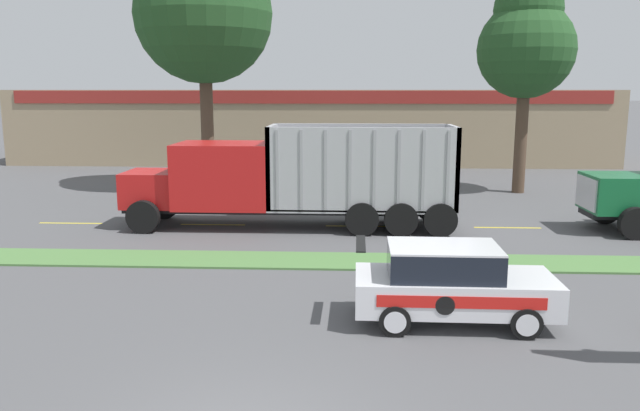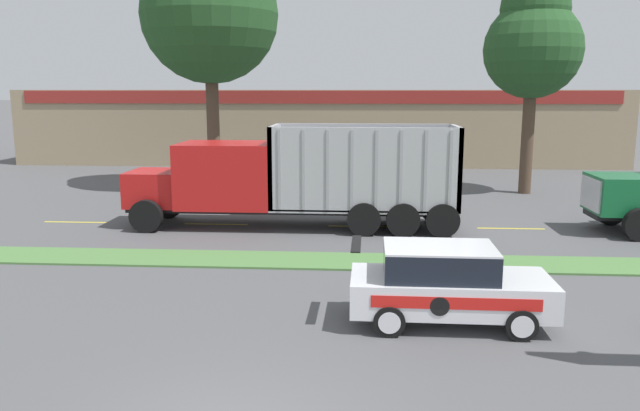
{
  "view_description": "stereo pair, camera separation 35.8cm",
  "coord_description": "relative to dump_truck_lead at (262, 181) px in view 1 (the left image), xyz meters",
  "views": [
    {
      "loc": [
        1.55,
        -8.0,
        4.91
      ],
      "look_at": [
        0.7,
        9.63,
        1.64
      ],
      "focal_mm": 35.0,
      "sensor_mm": 36.0,
      "label": 1
    },
    {
      "loc": [
        1.91,
        -7.98,
        4.91
      ],
      "look_at": [
        0.7,
        9.63,
        1.64
      ],
      "focal_mm": 35.0,
      "sensor_mm": 36.0,
      "label": 2
    }
  ],
  "objects": [
    {
      "name": "centre_line_5",
      "position": [
        3.49,
        0.24,
        -1.67
      ],
      "size": [
        2.4,
        0.14,
        0.01
      ],
      "primitive_type": "cube",
      "color": "yellow",
      "rests_on": "ground_plane"
    },
    {
      "name": "grass_verge",
      "position": [
        1.6,
        -4.65,
        -1.64
      ],
      "size": [
        120.0,
        1.77,
        0.06
      ],
      "primitive_type": "cube",
      "color": "#517F42",
      "rests_on": "ground_plane"
    },
    {
      "name": "centre_line_6",
      "position": [
        8.89,
        0.24,
        -1.67
      ],
      "size": [
        2.4,
        0.14,
        0.01
      ],
      "primitive_type": "cube",
      "color": "yellow",
      "rests_on": "ground_plane"
    },
    {
      "name": "tree_behind_left",
      "position": [
        11.36,
        8.33,
        5.51
      ],
      "size": [
        4.54,
        4.54,
        10.19
      ],
      "color": "brown",
      "rests_on": "ground_plane"
    },
    {
      "name": "tree_behind_centre",
      "position": [
        -3.96,
        8.75,
        7.52
      ],
      "size": [
        6.68,
        6.68,
        13.56
      ],
      "color": "brown",
      "rests_on": "ground_plane"
    },
    {
      "name": "rally_car",
      "position": [
        5.33,
        -9.28,
        -0.8
      ],
      "size": [
        4.23,
        1.98,
        1.72
      ],
      "color": "white",
      "rests_on": "ground_plane"
    },
    {
      "name": "centre_line_3",
      "position": [
        -7.31,
        0.24,
        -1.67
      ],
      "size": [
        2.4,
        0.14,
        0.01
      ],
      "primitive_type": "cube",
      "color": "yellow",
      "rests_on": "ground_plane"
    },
    {
      "name": "dump_truck_lead",
      "position": [
        0.0,
        0.0,
        0.0
      ],
      "size": [
        11.88,
        2.83,
        3.69
      ],
      "color": "black",
      "rests_on": "ground_plane"
    },
    {
      "name": "store_building_backdrop",
      "position": [
        0.42,
        23.72,
        0.8
      ],
      "size": [
        39.94,
        12.1,
        4.94
      ],
      "color": "#9E896B",
      "rests_on": "ground_plane"
    },
    {
      "name": "centre_line_4",
      "position": [
        -1.91,
        0.24,
        -1.67
      ],
      "size": [
        2.4,
        0.14,
        0.01
      ],
      "primitive_type": "cube",
      "color": "yellow",
      "rests_on": "ground_plane"
    }
  ]
}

